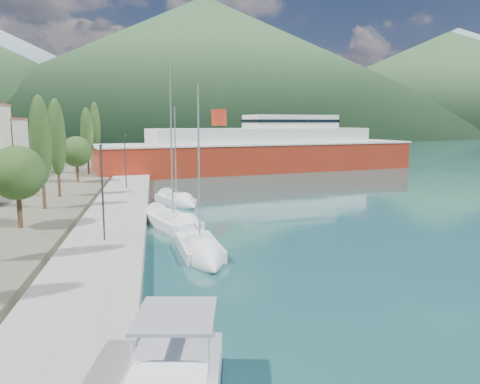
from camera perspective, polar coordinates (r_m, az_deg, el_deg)
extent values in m
plane|color=#194747|center=(137.58, -8.00, 4.96)|extent=(1400.00, 1400.00, 0.00)
cube|color=gray|center=(44.04, -14.49, -2.04)|extent=(5.00, 88.00, 0.80)
cone|color=gray|center=(707.20, -3.46, 15.09)|extent=(760.00, 760.00, 180.00)
cone|color=gray|center=(752.33, 24.75, 12.42)|extent=(640.00, 640.00, 140.00)
cone|color=#2F512D|center=(422.59, -4.24, 15.14)|extent=(480.00, 480.00, 115.00)
cone|color=#2F512D|center=(479.30, 23.90, 12.16)|extent=(420.00, 420.00, 90.00)
cylinder|color=#47301E|center=(37.19, -25.27, -2.12)|extent=(0.36, 0.36, 2.43)
sphere|color=#28451B|center=(36.82, -25.54, 2.12)|extent=(3.89, 3.89, 3.89)
cylinder|color=#47301E|center=(44.56, -22.77, -0.50)|extent=(0.30, 0.30, 2.18)
ellipsoid|color=#28451B|center=(44.11, -23.14, 5.87)|extent=(1.80, 1.80, 7.73)
cylinder|color=#47301E|center=(51.15, -21.17, 0.67)|extent=(0.30, 0.30, 2.18)
ellipsoid|color=#28451B|center=(50.76, -21.47, 6.21)|extent=(1.80, 1.80, 7.73)
cylinder|color=#47301E|center=(62.72, -19.19, 2.20)|extent=(0.36, 0.36, 2.39)
sphere|color=#28451B|center=(62.50, -19.31, 4.69)|extent=(3.82, 3.82, 3.82)
cylinder|color=#47301E|center=(72.67, -17.99, 2.96)|extent=(0.30, 0.30, 2.14)
ellipsoid|color=#28451B|center=(72.40, -18.17, 6.79)|extent=(1.80, 1.80, 7.59)
cylinder|color=#47301E|center=(82.65, -17.09, 3.71)|extent=(0.30, 0.30, 2.40)
ellipsoid|color=#28451B|center=(82.41, -17.25, 7.49)|extent=(1.80, 1.80, 8.53)
cylinder|color=#2D2D33|center=(30.68, -16.41, -0.17)|extent=(0.12, 0.12, 6.00)
cube|color=#2D2D33|center=(30.64, -16.60, 5.45)|extent=(0.15, 0.50, 0.12)
cylinder|color=#2D2D33|center=(54.87, -13.80, 3.60)|extent=(0.12, 0.12, 6.00)
cube|color=#2D2D33|center=(54.96, -13.89, 6.74)|extent=(0.15, 0.50, 0.12)
cube|color=slate|center=(14.45, -7.85, -14.65)|extent=(2.77, 3.12, 0.10)
cube|color=silver|center=(30.20, -5.04, -6.86)|extent=(2.84, 5.97, 0.93)
cube|color=silver|center=(29.67, -4.92, -5.90)|extent=(1.61, 2.43, 0.36)
cylinder|color=silver|center=(28.87, -5.04, 3.25)|extent=(0.12, 0.12, 9.79)
cone|color=silver|center=(26.70, -3.63, -8.91)|extent=(2.58, 2.89, 2.37)
cube|color=silver|center=(37.98, -8.44, -3.70)|extent=(4.88, 7.57, 1.00)
cube|color=silver|center=(37.42, -8.18, -2.83)|extent=(2.43, 3.21, 0.39)
cylinder|color=silver|center=(36.73, -8.38, 6.35)|extent=(0.12, 0.12, 12.28)
cone|color=silver|center=(33.91, -5.50, -5.12)|extent=(3.56, 4.01, 2.57)
cube|color=silver|center=(48.57, -7.94, -1.06)|extent=(4.09, 5.79, 0.91)
cube|color=silver|center=(48.16, -7.78, -0.41)|extent=(2.07, 2.48, 0.35)
cylinder|color=silver|center=(47.68, -7.89, 4.82)|extent=(0.12, 0.12, 9.10)
cone|color=silver|center=(45.52, -6.22, -1.67)|extent=(3.06, 3.15, 2.33)
cube|color=#9E2613|center=(80.34, 2.52, 4.07)|extent=(55.82, 22.70, 5.28)
cube|color=silver|center=(80.18, 2.53, 5.95)|extent=(56.26, 23.11, 0.28)
cube|color=silver|center=(80.14, 2.54, 6.76)|extent=(38.85, 17.21, 2.83)
cube|color=silver|center=(82.67, 6.14, 8.53)|extent=(16.45, 10.11, 2.26)
cylinder|color=#9E2613|center=(77.20, -2.58, 9.07)|extent=(2.45, 2.45, 2.64)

